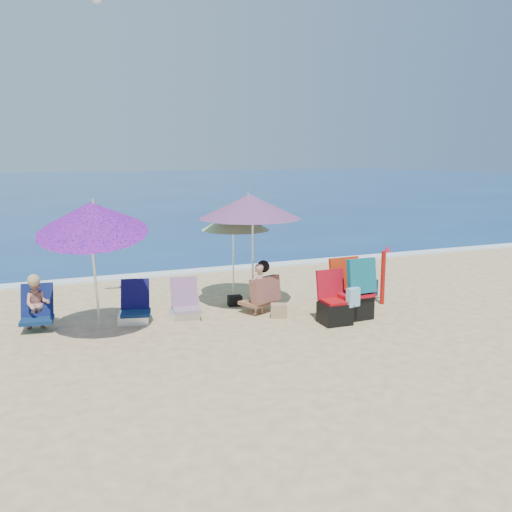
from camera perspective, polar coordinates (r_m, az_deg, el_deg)
name	(u,v)px	position (r m, az deg, el deg)	size (l,w,h in m)	color
ground	(296,331)	(9.26, 4.13, -7.62)	(120.00, 120.00, 0.00)	#D8BC84
sea	(71,186)	(53.09, -18.34, 6.74)	(120.00, 80.00, 0.12)	navy
foam	(204,270)	(13.85, -5.36, -1.48)	(120.00, 0.50, 0.04)	white
umbrella_turquoise	(250,206)	(10.26, -0.63, 5.08)	(2.46, 2.46, 2.17)	white
umbrella_striped	(236,220)	(11.03, -2.10, 3.67)	(1.74, 1.74, 1.79)	white
umbrella_blue	(91,218)	(8.88, -16.41, 3.78)	(2.12, 2.17, 2.32)	silver
furled_umbrella	(384,272)	(10.97, 12.89, -1.60)	(0.19, 0.13, 1.14)	#AC130C
chair_navy	(135,311)	(9.92, -12.27, -5.50)	(0.65, 0.74, 0.70)	#0C2446
chair_rainbow	(185,308)	(10.00, -7.25, -5.23)	(0.60, 0.71, 0.68)	#E45E50
camp_chair_left	(334,308)	(9.68, 7.99, -5.25)	(0.57, 0.54, 0.89)	#AC0C0F
camp_chair_right	(353,296)	(9.97, 9.85, -4.05)	(0.64, 0.77, 1.10)	#B20C17
person_center	(261,289)	(10.10, 0.48, -3.36)	(0.81, 0.64, 0.94)	tan
person_left	(37,304)	(9.90, -21.39, -4.58)	(0.58, 0.69, 0.94)	tan
bag_black_a	(235,301)	(10.71, -2.17, -4.56)	(0.28, 0.22, 0.19)	black
bag_tan	(279,311)	(9.95, 2.34, -5.59)	(0.34, 0.30, 0.24)	#9E805A
bag_navy_b	(365,288)	(11.60, 11.01, -3.22)	(0.54, 0.47, 0.34)	#1B1938
bag_black_b	(331,309)	(10.19, 7.65, -5.42)	(0.30, 0.25, 0.20)	black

